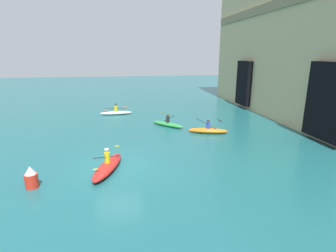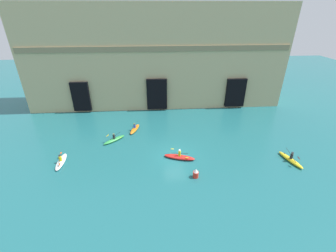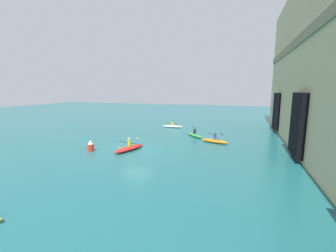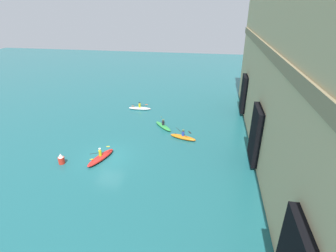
{
  "view_description": "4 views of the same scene",
  "coord_description": "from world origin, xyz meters",
  "views": [
    {
      "loc": [
        13.34,
        0.47,
        5.83
      ],
      "look_at": [
        -0.9,
        2.91,
        1.86
      ],
      "focal_mm": 28.0,
      "sensor_mm": 36.0,
      "label": 1
    },
    {
      "loc": [
        -2.38,
        -21.43,
        15.24
      ],
      "look_at": [
        -0.47,
        4.42,
        1.7
      ],
      "focal_mm": 24.0,
      "sensor_mm": 36.0,
      "label": 2
    },
    {
      "loc": [
        18.53,
        9.2,
        5.69
      ],
      "look_at": [
        -0.68,
        2.9,
        2.31
      ],
      "focal_mm": 24.0,
      "sensor_mm": 36.0,
      "label": 3
    },
    {
      "loc": [
        20.28,
        9.45,
        13.46
      ],
      "look_at": [
        -3.86,
        5.23,
        1.98
      ],
      "focal_mm": 28.0,
      "sensor_mm": 36.0,
      "label": 4
    }
  ],
  "objects": [
    {
      "name": "ground_plane",
      "position": [
        0.0,
        0.0,
        0.0
      ],
      "size": [
        120.0,
        120.0,
        0.0
      ],
      "primitive_type": "plane",
      "color": "#1E6066"
    },
    {
      "name": "kayak_green",
      "position": [
        -7.51,
        4.01,
        0.22
      ],
      "size": [
        2.77,
        2.6,
        1.16
      ],
      "rotation": [
        0.0,
        0.0,
        3.88
      ],
      "color": "green",
      "rests_on": "ground"
    },
    {
      "name": "kayak_orange",
      "position": [
        -5.01,
        6.7,
        0.24
      ],
      "size": [
        1.58,
        3.05,
        1.18
      ],
      "rotation": [
        0.0,
        0.0,
        1.26
      ],
      "color": "orange",
      "rests_on": "ground"
    },
    {
      "name": "kayak_red",
      "position": [
        0.48,
        -0.5,
        0.24
      ],
      "size": [
        3.62,
        1.85,
        1.19
      ],
      "rotation": [
        0.0,
        0.0,
        5.98
      ],
      "color": "red",
      "rests_on": "ground"
    },
    {
      "name": "kayak_white",
      "position": [
        -12.75,
        -0.34,
        0.21
      ],
      "size": [
        0.88,
        3.17,
        1.06
      ],
      "rotation": [
        0.0,
        0.0,
        4.74
      ],
      "color": "white",
      "rests_on": "ground"
    },
    {
      "name": "marker_buoy",
      "position": [
        1.74,
        -3.79,
        0.48
      ],
      "size": [
        0.57,
        0.57,
        1.03
      ],
      "color": "red",
      "rests_on": "ground"
    }
  ]
}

